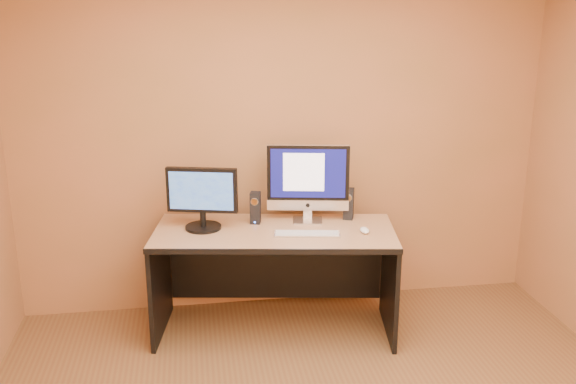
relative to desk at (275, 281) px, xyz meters
name	(u,v)px	position (x,y,z in m)	size (l,w,h in m)	color
walls	(348,230)	(0.14, -1.49, 0.91)	(4.00, 4.00, 2.60)	#AA6844
desk	(275,281)	(0.00, 0.00, 0.00)	(1.67, 0.73, 0.77)	tan
imac	(308,183)	(0.27, 0.16, 0.67)	(0.60, 0.22, 0.57)	silver
second_monitor	(202,199)	(-0.49, 0.11, 0.61)	(0.50, 0.25, 0.44)	black
speaker_left	(255,208)	(-0.11, 0.18, 0.50)	(0.07, 0.08, 0.23)	black
speaker_right	(349,204)	(0.57, 0.17, 0.50)	(0.07, 0.08, 0.23)	black
keyboard	(307,234)	(0.21, -0.13, 0.40)	(0.45, 0.12, 0.02)	silver
mouse	(365,230)	(0.61, -0.14, 0.41)	(0.06, 0.11, 0.04)	white
cable_a	(311,215)	(0.32, 0.28, 0.39)	(0.01, 0.01, 0.23)	black
cable_b	(304,216)	(0.26, 0.27, 0.39)	(0.01, 0.01, 0.19)	black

